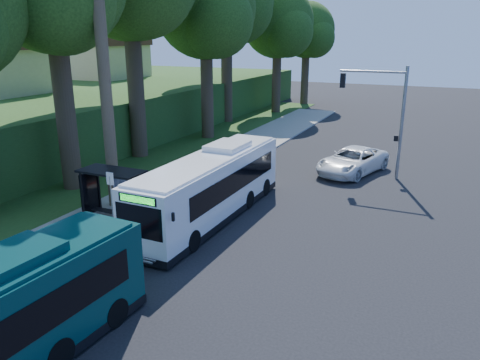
% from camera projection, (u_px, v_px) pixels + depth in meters
% --- Properties ---
extents(ground, '(140.00, 140.00, 0.00)m').
position_uv_depth(ground, '(269.00, 221.00, 22.96)').
color(ground, black).
rests_on(ground, ground).
extents(sidewalk, '(4.50, 70.00, 0.12)m').
position_uv_depth(sidewalk, '(146.00, 199.00, 25.82)').
color(sidewalk, gray).
rests_on(sidewalk, ground).
extents(red_curb, '(0.25, 30.00, 0.13)m').
position_uv_depth(red_curb, '(136.00, 233.00, 21.44)').
color(red_curb, maroon).
rests_on(red_curb, ground).
extents(grass_verge, '(8.00, 70.00, 0.06)m').
position_uv_depth(grass_verge, '(120.00, 166.00, 32.43)').
color(grass_verge, '#234719').
rests_on(grass_verge, ground).
extents(bus_shelter, '(3.20, 1.51, 2.55)m').
position_uv_depth(bus_shelter, '(110.00, 184.00, 22.80)').
color(bus_shelter, black).
rests_on(bus_shelter, ground).
extents(stop_sign_pole, '(0.35, 0.06, 3.17)m').
position_uv_depth(stop_sign_pole, '(111.00, 197.00, 20.13)').
color(stop_sign_pole, gray).
rests_on(stop_sign_pole, ground).
extents(traffic_signal_pole, '(4.10, 0.30, 7.00)m').
position_uv_depth(traffic_signal_pole, '(386.00, 108.00, 28.84)').
color(traffic_signal_pole, gray).
rests_on(traffic_signal_pole, ground).
extents(hillside_backdrop, '(24.00, 60.00, 8.80)m').
position_uv_depth(hillside_backdrop, '(74.00, 102.00, 45.75)').
color(hillside_backdrop, '#234719').
rests_on(hillside_backdrop, ground).
extents(tree_2, '(8.82, 8.40, 15.12)m').
position_uv_depth(tree_2, '(206.00, 13.00, 38.44)').
color(tree_2, '#382B1E').
rests_on(tree_2, ground).
extents(tree_3, '(10.08, 9.60, 17.28)m').
position_uv_depth(tree_3, '(227.00, 0.00, 45.73)').
color(tree_3, '#382B1E').
rests_on(tree_3, ground).
extents(tree_4, '(8.40, 8.00, 14.14)m').
position_uv_depth(tree_4, '(278.00, 26.00, 52.37)').
color(tree_4, '#382B1E').
rests_on(tree_4, ground).
extents(tree_5, '(7.35, 7.00, 12.86)m').
position_uv_depth(tree_5, '(307.00, 33.00, 59.16)').
color(tree_5, '#382B1E').
rests_on(tree_5, ground).
extents(white_bus, '(2.61, 11.52, 3.42)m').
position_uv_depth(white_bus, '(212.00, 185.00, 23.00)').
color(white_bus, white).
rests_on(white_bus, ground).
extents(pickup, '(4.35, 6.51, 1.66)m').
position_uv_depth(pickup, '(353.00, 161.00, 30.76)').
color(pickup, silver).
rests_on(pickup, ground).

